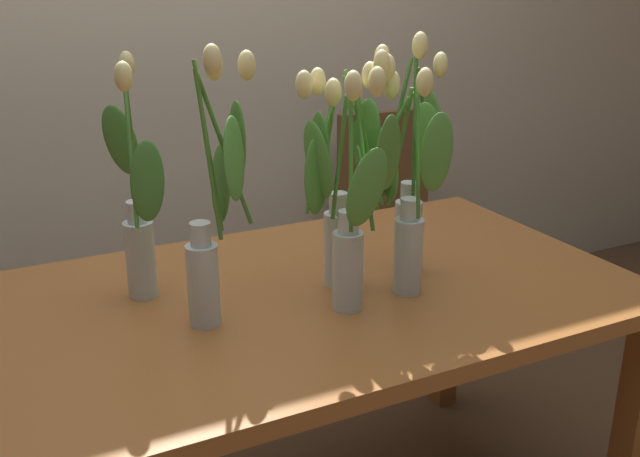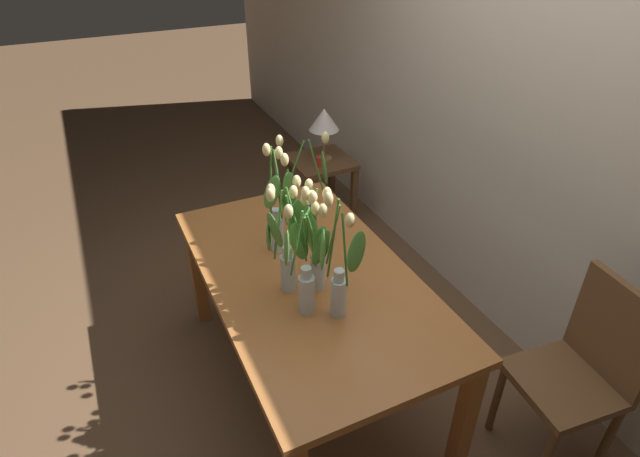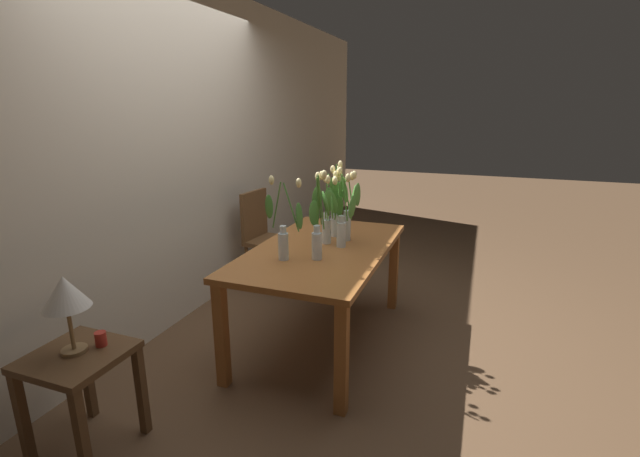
% 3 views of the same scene
% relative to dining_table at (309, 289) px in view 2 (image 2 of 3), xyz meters
% --- Properties ---
extents(ground_plane, '(18.00, 18.00, 0.00)m').
position_rel_dining_table_xyz_m(ground_plane, '(0.00, 0.00, -0.65)').
color(ground_plane, brown).
extents(room_wall_rear, '(9.00, 0.10, 2.70)m').
position_rel_dining_table_xyz_m(room_wall_rear, '(0.00, 1.26, 0.70)').
color(room_wall_rear, beige).
rests_on(room_wall_rear, ground).
extents(dining_table, '(1.60, 0.90, 0.74)m').
position_rel_dining_table_xyz_m(dining_table, '(0.00, 0.00, 0.00)').
color(dining_table, '#A3602D').
rests_on(dining_table, ground).
extents(tulip_vase_0, '(0.17, 0.17, 0.59)m').
position_rel_dining_table_xyz_m(tulip_vase_0, '(-0.22, -0.05, 0.31)').
color(tulip_vase_0, silver).
rests_on(tulip_vase_0, dining_table).
extents(tulip_vase_1, '(0.21, 0.22, 0.56)m').
position_rel_dining_table_xyz_m(tulip_vase_1, '(0.07, -0.13, 0.33)').
color(tulip_vase_1, silver).
rests_on(tulip_vase_1, dining_table).
extents(tulip_vase_2, '(0.26, 0.15, 0.55)m').
position_rel_dining_table_xyz_m(tulip_vase_2, '(0.10, -0.02, 0.32)').
color(tulip_vase_2, silver).
rests_on(tulip_vase_2, dining_table).
extents(tulip_vase_3, '(0.22, 0.19, 0.59)m').
position_rel_dining_table_xyz_m(tulip_vase_3, '(0.30, -0.01, 0.31)').
color(tulip_vase_3, silver).
rests_on(tulip_vase_3, dining_table).
extents(tulip_vase_4, '(0.21, 0.22, 0.53)m').
position_rel_dining_table_xyz_m(tulip_vase_4, '(0.20, -0.10, 0.32)').
color(tulip_vase_4, silver).
rests_on(tulip_vase_4, dining_table).
extents(tulip_vase_5, '(0.11, 0.26, 0.55)m').
position_rel_dining_table_xyz_m(tulip_vase_5, '(-0.33, 0.14, 0.28)').
color(tulip_vase_5, silver).
rests_on(tulip_vase_5, dining_table).
extents(dining_chair, '(0.44, 0.44, 0.93)m').
position_rel_dining_table_xyz_m(dining_chair, '(0.84, 0.91, -0.12)').
color(dining_chair, brown).
rests_on(dining_chair, ground).
extents(side_table, '(0.44, 0.44, 0.55)m').
position_rel_dining_table_xyz_m(side_table, '(-1.45, 0.75, -0.22)').
color(side_table, brown).
rests_on(side_table, ground).
extents(table_lamp, '(0.22, 0.22, 0.40)m').
position_rel_dining_table_xyz_m(table_lamp, '(-1.44, 0.77, 0.21)').
color(table_lamp, olive).
rests_on(table_lamp, side_table).
extents(pillar_candle, '(0.06, 0.06, 0.07)m').
position_rel_dining_table_xyz_m(pillar_candle, '(-1.35, 0.69, -0.06)').
color(pillar_candle, '#B72D23').
rests_on(pillar_candle, side_table).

